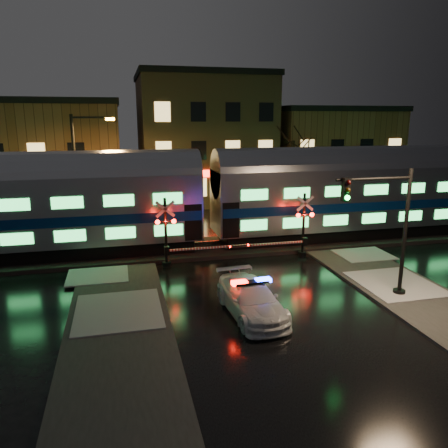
{
  "coord_description": "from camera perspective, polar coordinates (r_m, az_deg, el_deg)",
  "views": [
    {
      "loc": [
        -6.17,
        -20.24,
        7.89
      ],
      "look_at": [
        -0.68,
        2.5,
        2.2
      ],
      "focal_mm": 35.0,
      "sensor_mm": 36.0,
      "label": 1
    }
  ],
  "objects": [
    {
      "name": "traffic_light",
      "position": [
        20.22,
        20.57,
        -0.95
      ],
      "size": [
        3.76,
        0.69,
        5.81
      ],
      "rotation": [
        0.0,
        0.0,
        -0.11
      ],
      "color": "black",
      "rests_on": "ground"
    },
    {
      "name": "crossing_signal_left",
      "position": [
        23.56,
        -6.69,
        -1.99
      ],
      "size": [
        5.38,
        0.64,
        3.81
      ],
      "color": "black",
      "rests_on": "ground"
    },
    {
      "name": "ground",
      "position": [
        22.58,
        3.18,
        -6.8
      ],
      "size": [
        120.0,
        120.0,
        0.0
      ],
      "primitive_type": "plane",
      "color": "black",
      "rests_on": "ground"
    },
    {
      "name": "ballast",
      "position": [
        27.12,
        0.15,
        -2.98
      ],
      "size": [
        90.0,
        4.2,
        0.24
      ],
      "primitive_type": "cube",
      "color": "black",
      "rests_on": "ground"
    },
    {
      "name": "building_left",
      "position": [
        42.93,
        -22.92,
        8.07
      ],
      "size": [
        14.0,
        10.0,
        9.0
      ],
      "primitive_type": "cube",
      "color": "brown",
      "rests_on": "ground"
    },
    {
      "name": "crossing_signal_right",
      "position": [
        25.39,
        9.64,
        -1.01
      ],
      "size": [
        5.28,
        0.63,
        3.74
      ],
      "color": "black",
      "rests_on": "ground"
    },
    {
      "name": "sidewalk_left",
      "position": [
        16.25,
        -13.54,
        -15.54
      ],
      "size": [
        4.0,
        20.0,
        0.12
      ],
      "primitive_type": "cube",
      "color": "#2D2D2D",
      "rests_on": "ground"
    },
    {
      "name": "building_mid",
      "position": [
        43.57,
        -2.8,
        10.83
      ],
      "size": [
        12.0,
        11.0,
        11.5
      ],
      "primitive_type": "cube",
      "color": "brown",
      "rests_on": "ground"
    },
    {
      "name": "police_car",
      "position": [
        18.13,
        3.56,
        -9.74
      ],
      "size": [
        2.23,
        4.85,
        1.54
      ],
      "rotation": [
        0.0,
        0.0,
        0.06
      ],
      "color": "white",
      "rests_on": "ground"
    },
    {
      "name": "train",
      "position": [
        26.13,
        -2.26,
        3.73
      ],
      "size": [
        51.0,
        3.12,
        5.92
      ],
      "color": "black",
      "rests_on": "ballast"
    },
    {
      "name": "building_right",
      "position": [
        47.39,
        13.17,
        8.91
      ],
      "size": [
        12.0,
        10.0,
        8.5
      ],
      "primitive_type": "cube",
      "color": "brown",
      "rests_on": "ground"
    },
    {
      "name": "streetlight",
      "position": [
        29.52,
        -18.3,
        6.76
      ],
      "size": [
        2.72,
        0.28,
        8.14
      ],
      "color": "black",
      "rests_on": "ground"
    },
    {
      "name": "sidewalk_right",
      "position": [
        20.6,
        26.25,
        -10.16
      ],
      "size": [
        4.0,
        20.0,
        0.12
      ],
      "primitive_type": "cube",
      "color": "#2D2D2D",
      "rests_on": "ground"
    }
  ]
}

